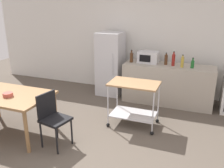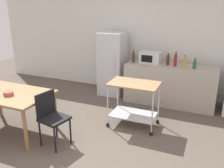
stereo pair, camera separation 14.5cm
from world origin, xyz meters
The scene contains 14 objects.
ground_plane centered at (0.00, 0.00, 0.00)m, with size 12.00×12.00×0.00m, color brown.
back_wall centered at (0.00, 3.20, 1.45)m, with size 8.40×0.12×2.90m, color silver.
kitchen_counter centered at (0.90, 2.60, 0.45)m, with size 2.00×0.64×0.90m, color #A89E8E.
dining_table centered at (-1.49, 0.20, 0.67)m, with size 1.50×0.90×0.75m.
chair_black centered at (-0.54, 0.15, 0.52)m, with size 0.47×0.47×0.89m.
refrigerator centered at (-0.55, 2.70, 0.78)m, with size 0.60×0.63×1.55m.
kitchen_cart centered at (0.48, 1.28, 0.57)m, with size 0.91×0.57×0.85m.
bottle_sesame_oil centered at (0.03, 2.57, 1.02)m, with size 0.08×0.08×0.29m.
microwave centered at (0.41, 2.67, 1.03)m, with size 0.46×0.35×0.26m.
bottle_soy_sauce centered at (0.82, 2.63, 1.02)m, with size 0.07×0.07×0.27m.
bottle_vinegar centered at (0.99, 2.59, 1.03)m, with size 0.07×0.07×0.32m.
bottle_soda centered at (1.19, 2.51, 1.02)m, with size 0.06×0.06×0.27m.
bottle_olive_oil centered at (1.40, 2.53, 0.99)m, with size 0.07×0.07×0.22m.
fruit_bowl centered at (-1.36, 0.11, 0.78)m, with size 0.16×0.16×0.07m, color #B24C3F.
Camera 2 is at (1.73, -2.72, 2.26)m, focal length 38.93 mm.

